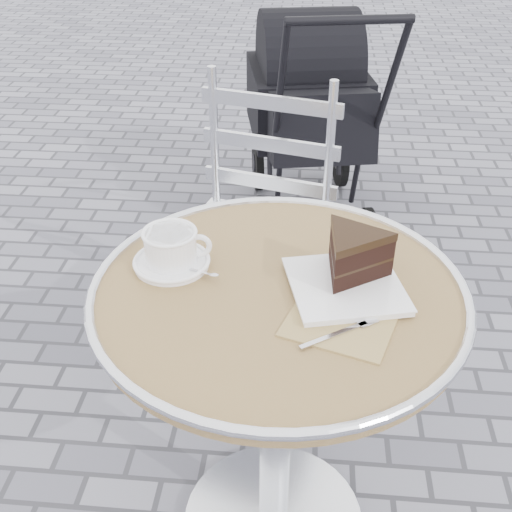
# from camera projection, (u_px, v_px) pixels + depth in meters

# --- Properties ---
(cafe_table) EXTENTS (0.72, 0.72, 0.74)m
(cafe_table) POSITION_uv_depth(u_px,v_px,m) (277.00, 354.00, 1.30)
(cafe_table) COLOR silver
(cafe_table) RESTS_ON ground
(cappuccino_set) EXTENTS (0.17, 0.15, 0.08)m
(cappuccino_set) POSITION_uv_depth(u_px,v_px,m) (172.00, 250.00, 1.26)
(cappuccino_set) COLOR white
(cappuccino_set) RESTS_ON cafe_table
(cake_plate_set) EXTENTS (0.24, 0.32, 0.11)m
(cake_plate_set) POSITION_uv_depth(u_px,v_px,m) (351.00, 262.00, 1.19)
(cake_plate_set) COLOR #9C7E55
(cake_plate_set) RESTS_ON cafe_table
(bistro_chair) EXTENTS (0.50, 0.50, 0.91)m
(bistro_chair) POSITION_uv_depth(u_px,v_px,m) (261.00, 200.00, 1.85)
(bistro_chair) COLOR silver
(bistro_chair) RESTS_ON ground
(baby_stroller) EXTENTS (0.60, 1.01, 0.99)m
(baby_stroller) POSITION_uv_depth(u_px,v_px,m) (310.00, 116.00, 2.72)
(baby_stroller) COLOR black
(baby_stroller) RESTS_ON ground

